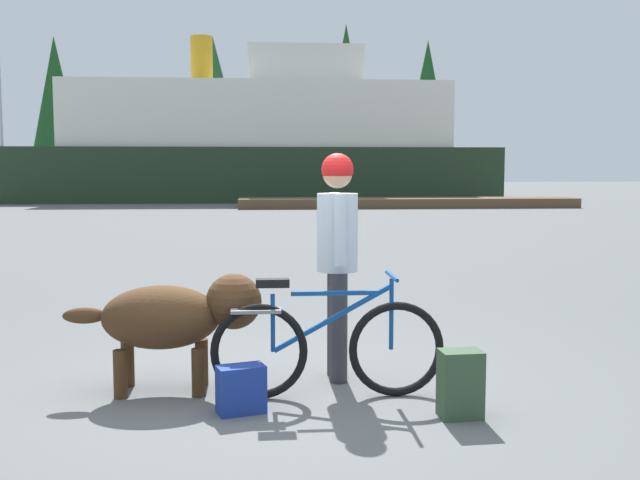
% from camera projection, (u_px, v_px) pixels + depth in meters
% --- Properties ---
extents(ground_plane, '(160.00, 160.00, 0.00)m').
position_uv_depth(ground_plane, '(283.00, 394.00, 5.54)').
color(ground_plane, '#595B5B').
extents(bicycle, '(1.70, 0.44, 0.91)m').
position_uv_depth(bicycle, '(326.00, 346.00, 5.41)').
color(bicycle, black).
rests_on(bicycle, ground_plane).
extents(person_cyclist, '(0.32, 0.53, 1.79)m').
position_uv_depth(person_cyclist, '(337.00, 243.00, 5.85)').
color(person_cyclist, '#333338').
rests_on(person_cyclist, ground_plane).
extents(dog, '(1.47, 0.56, 0.88)m').
position_uv_depth(dog, '(177.00, 316.00, 5.57)').
color(dog, '#472D19').
rests_on(dog, ground_plane).
extents(backpack, '(0.29, 0.22, 0.46)m').
position_uv_depth(backpack, '(460.00, 384.00, 5.00)').
color(backpack, '#334C33').
rests_on(backpack, ground_plane).
extents(handbag_pannier, '(0.36, 0.27, 0.33)m').
position_uv_depth(handbag_pannier, '(241.00, 389.00, 5.10)').
color(handbag_pannier, navy).
rests_on(handbag_pannier, ground_plane).
extents(dock_pier, '(14.10, 2.20, 0.40)m').
position_uv_depth(dock_pier, '(407.00, 203.00, 31.31)').
color(dock_pier, brown).
rests_on(dock_pier, ground_plane).
extents(ferry_boat, '(23.47, 7.20, 8.23)m').
position_uv_depth(ferry_boat, '(261.00, 144.00, 38.19)').
color(ferry_boat, '#1E331E').
rests_on(ferry_boat, ground_plane).
extents(sailboat_moored, '(7.13, 2.00, 7.04)m').
position_uv_depth(sailboat_moored, '(4.00, 193.00, 34.92)').
color(sailboat_moored, navy).
rests_on(sailboat_moored, ground_plane).
extents(pine_tree_far_left, '(3.13, 3.13, 10.30)m').
position_uv_depth(pine_tree_far_left, '(55.00, 96.00, 49.43)').
color(pine_tree_far_left, '#4C331E').
rests_on(pine_tree_far_left, ground_plane).
extents(pine_tree_center, '(3.54, 3.54, 10.20)m').
position_uv_depth(pine_tree_center, '(213.00, 90.00, 48.84)').
color(pine_tree_center, '#4C331E').
rests_on(pine_tree_center, ground_plane).
extents(pine_tree_far_right, '(3.26, 3.26, 10.02)m').
position_uv_depth(pine_tree_far_right, '(427.00, 102.00, 49.45)').
color(pine_tree_far_right, '#4C331E').
rests_on(pine_tree_far_right, ground_plane).
extents(pine_tree_mid_back, '(3.46, 3.46, 11.83)m').
position_uv_depth(pine_tree_mid_back, '(346.00, 90.00, 53.38)').
color(pine_tree_mid_back, '#4C331E').
rests_on(pine_tree_mid_back, ground_plane).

